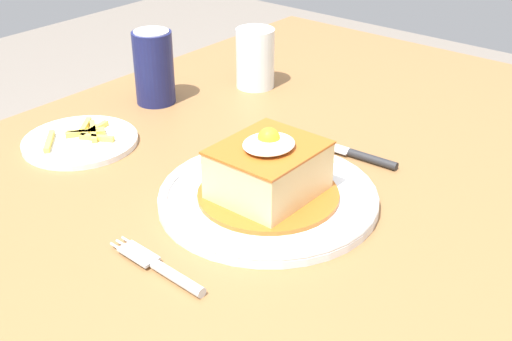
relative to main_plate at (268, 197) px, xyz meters
name	(u,v)px	position (x,y,z in m)	size (l,w,h in m)	color
dining_table	(224,261)	(-0.03, 0.05, -0.10)	(1.48, 0.88, 0.73)	olive
main_plate	(268,197)	(0.00, 0.00, 0.00)	(0.28, 0.28, 0.02)	white
sandwich_meal	(268,172)	(0.00, 0.00, 0.04)	(0.18, 0.18, 0.09)	#B75B1E
fork	(164,270)	(-0.19, -0.01, 0.00)	(0.02, 0.14, 0.01)	silver
knife	(358,155)	(0.18, -0.02, 0.00)	(0.02, 0.17, 0.01)	#262628
soda_can	(154,67)	(0.14, 0.35, 0.05)	(0.07, 0.07, 0.12)	#191E51
drinking_glass	(255,62)	(0.30, 0.27, 0.04)	(0.07, 0.07, 0.10)	gold
side_plate_fries	(81,141)	(-0.05, 0.32, 0.00)	(0.17, 0.17, 0.02)	white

